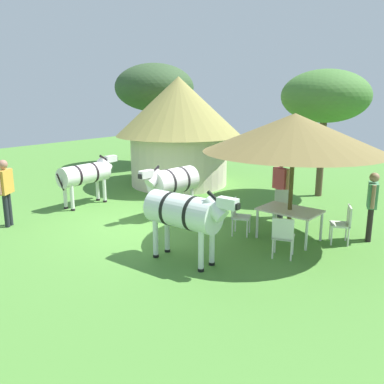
{
  "coord_description": "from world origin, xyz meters",
  "views": [
    {
      "loc": [
        7.23,
        -7.39,
        3.39
      ],
      "look_at": [
        1.2,
        0.47,
        1.0
      ],
      "focal_mm": 38.37,
      "sensor_mm": 36.0,
      "label": 1
    }
  ],
  "objects_px": {
    "standing_watcher": "(5,187)",
    "thatched_hut": "(179,125)",
    "patio_chair_near_hut": "(238,214)",
    "zebra_nearest_camera": "(86,174)",
    "zebra_by_umbrella": "(172,182)",
    "shade_umbrella": "(294,133)",
    "zebra_toward_hut": "(185,213)",
    "guest_behind_table": "(372,200)",
    "guest_beside_umbrella": "(281,183)",
    "patio_chair_east_end": "(283,235)",
    "acacia_tree_behind_hut": "(325,97)",
    "patio_chair_west_end": "(344,222)",
    "patio_dining_table": "(290,213)",
    "acacia_tree_left_background": "(154,88)",
    "patio_chair_near_lawn": "(283,205)"
  },
  "relations": [
    {
      "from": "shade_umbrella",
      "to": "patio_chair_west_end",
      "type": "bearing_deg",
      "value": 24.72
    },
    {
      "from": "patio_chair_near_hut",
      "to": "standing_watcher",
      "type": "distance_m",
      "value": 5.98
    },
    {
      "from": "shade_umbrella",
      "to": "patio_chair_east_end",
      "type": "height_order",
      "value": "shade_umbrella"
    },
    {
      "from": "zebra_nearest_camera",
      "to": "acacia_tree_behind_hut",
      "type": "relative_size",
      "value": 0.56
    },
    {
      "from": "standing_watcher",
      "to": "zebra_toward_hut",
      "type": "xyz_separation_m",
      "value": [
        5.11,
        0.99,
        0.0
      ]
    },
    {
      "from": "thatched_hut",
      "to": "patio_chair_east_end",
      "type": "distance_m",
      "value": 7.85
    },
    {
      "from": "guest_behind_table",
      "to": "zebra_by_umbrella",
      "type": "bearing_deg",
      "value": 86.59
    },
    {
      "from": "shade_umbrella",
      "to": "zebra_by_umbrella",
      "type": "xyz_separation_m",
      "value": [
        -3.47,
        -0.17,
        -1.56
      ]
    },
    {
      "from": "patio_dining_table",
      "to": "zebra_nearest_camera",
      "type": "xyz_separation_m",
      "value": [
        -6.29,
        -0.93,
        0.31
      ]
    },
    {
      "from": "patio_chair_near_lawn",
      "to": "zebra_by_umbrella",
      "type": "height_order",
      "value": "zebra_by_umbrella"
    },
    {
      "from": "patio_chair_near_hut",
      "to": "standing_watcher",
      "type": "height_order",
      "value": "standing_watcher"
    },
    {
      "from": "thatched_hut",
      "to": "guest_behind_table",
      "type": "bearing_deg",
      "value": -15.6
    },
    {
      "from": "patio_chair_near_hut",
      "to": "guest_behind_table",
      "type": "bearing_deg",
      "value": 98.57
    },
    {
      "from": "standing_watcher",
      "to": "guest_beside_umbrella",
      "type": "bearing_deg",
      "value": 102.01
    },
    {
      "from": "patio_chair_west_end",
      "to": "acacia_tree_behind_hut",
      "type": "bearing_deg",
      "value": 2.72
    },
    {
      "from": "patio_chair_west_end",
      "to": "guest_beside_umbrella",
      "type": "relative_size",
      "value": 0.55
    },
    {
      "from": "patio_chair_east_end",
      "to": "acacia_tree_left_background",
      "type": "height_order",
      "value": "acacia_tree_left_background"
    },
    {
      "from": "patio_chair_near_lawn",
      "to": "patio_chair_near_hut",
      "type": "bearing_deg",
      "value": 39.35
    },
    {
      "from": "thatched_hut",
      "to": "zebra_by_umbrella",
      "type": "height_order",
      "value": "thatched_hut"
    },
    {
      "from": "patio_dining_table",
      "to": "acacia_tree_left_background",
      "type": "bearing_deg",
      "value": 148.67
    },
    {
      "from": "zebra_nearest_camera",
      "to": "standing_watcher",
      "type": "bearing_deg",
      "value": -88.94
    },
    {
      "from": "patio_chair_near_hut",
      "to": "zebra_toward_hut",
      "type": "height_order",
      "value": "zebra_toward_hut"
    },
    {
      "from": "guest_behind_table",
      "to": "zebra_nearest_camera",
      "type": "relative_size",
      "value": 0.71
    },
    {
      "from": "shade_umbrella",
      "to": "acacia_tree_left_background",
      "type": "xyz_separation_m",
      "value": [
        -9.58,
        5.83,
        1.11
      ]
    },
    {
      "from": "standing_watcher",
      "to": "thatched_hut",
      "type": "bearing_deg",
      "value": 145.94
    },
    {
      "from": "acacia_tree_left_background",
      "to": "standing_watcher",
      "type": "bearing_deg",
      "value": -70.33
    },
    {
      "from": "shade_umbrella",
      "to": "zebra_toward_hut",
      "type": "relative_size",
      "value": 1.84
    },
    {
      "from": "zebra_toward_hut",
      "to": "acacia_tree_behind_hut",
      "type": "height_order",
      "value": "acacia_tree_behind_hut"
    },
    {
      "from": "patio_chair_near_lawn",
      "to": "patio_chair_near_hut",
      "type": "distance_m",
      "value": 1.55
    },
    {
      "from": "shade_umbrella",
      "to": "patio_dining_table",
      "type": "xyz_separation_m",
      "value": [
        -0.0,
        0.0,
        -1.87
      ]
    },
    {
      "from": "zebra_nearest_camera",
      "to": "guest_beside_umbrella",
      "type": "bearing_deg",
      "value": 24.22
    },
    {
      "from": "patio_chair_near_lawn",
      "to": "acacia_tree_left_background",
      "type": "height_order",
      "value": "acacia_tree_left_background"
    },
    {
      "from": "guest_beside_umbrella",
      "to": "patio_chair_east_end",
      "type": "bearing_deg",
      "value": 138.13
    },
    {
      "from": "guest_behind_table",
      "to": "standing_watcher",
      "type": "distance_m",
      "value": 9.03
    },
    {
      "from": "patio_chair_west_end",
      "to": "standing_watcher",
      "type": "bearing_deg",
      "value": 94.09
    },
    {
      "from": "guest_behind_table",
      "to": "zebra_toward_hut",
      "type": "xyz_separation_m",
      "value": [
        -2.66,
        -3.61,
        0.07
      ]
    },
    {
      "from": "patio_dining_table",
      "to": "standing_watcher",
      "type": "bearing_deg",
      "value": -150.49
    },
    {
      "from": "patio_chair_near_hut",
      "to": "zebra_nearest_camera",
      "type": "height_order",
      "value": "zebra_nearest_camera"
    },
    {
      "from": "thatched_hut",
      "to": "guest_behind_table",
      "type": "height_order",
      "value": "thatched_hut"
    },
    {
      "from": "patio_chair_near_lawn",
      "to": "guest_behind_table",
      "type": "distance_m",
      "value": 2.23
    },
    {
      "from": "patio_dining_table",
      "to": "standing_watcher",
      "type": "xyz_separation_m",
      "value": [
        -6.23,
        -3.53,
        0.4
      ]
    },
    {
      "from": "patio_chair_near_lawn",
      "to": "standing_watcher",
      "type": "bearing_deg",
      "value": 7.36
    },
    {
      "from": "zebra_by_umbrella",
      "to": "zebra_toward_hut",
      "type": "xyz_separation_m",
      "value": [
        2.35,
        -2.38,
        0.08
      ]
    },
    {
      "from": "acacia_tree_left_background",
      "to": "patio_chair_near_hut",
      "type": "bearing_deg",
      "value": -36.59
    },
    {
      "from": "patio_chair_near_lawn",
      "to": "patio_chair_near_hut",
      "type": "relative_size",
      "value": 1.0
    },
    {
      "from": "zebra_toward_hut",
      "to": "guest_behind_table",
      "type": "bearing_deg",
      "value": 143.17
    },
    {
      "from": "patio_chair_near_hut",
      "to": "zebra_toward_hut",
      "type": "bearing_deg",
      "value": -19.94
    },
    {
      "from": "shade_umbrella",
      "to": "guest_beside_umbrella",
      "type": "xyz_separation_m",
      "value": [
        -0.96,
        1.48,
        -1.54
      ]
    },
    {
      "from": "guest_beside_umbrella",
      "to": "patio_chair_west_end",
      "type": "bearing_deg",
      "value": 175.95
    },
    {
      "from": "patio_chair_near_lawn",
      "to": "patio_chair_near_hut",
      "type": "height_order",
      "value": "same"
    }
  ]
}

